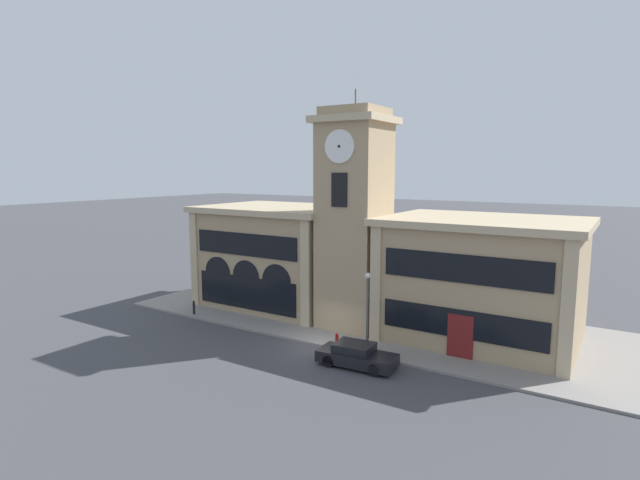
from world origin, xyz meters
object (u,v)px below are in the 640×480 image
(parked_car_near, at_px, (356,354))
(fire_hydrant, at_px, (337,340))
(bollard, at_px, (194,307))
(street_lamp, at_px, (368,299))

(parked_car_near, bearing_deg, fire_hydrant, 137.71)
(fire_hydrant, bearing_deg, parked_car_near, -38.34)
(bollard, distance_m, fire_hydrant, 12.72)
(street_lamp, distance_m, bollard, 15.05)
(parked_car_near, relative_size, fire_hydrant, 5.24)
(bollard, relative_size, fire_hydrant, 1.22)
(street_lamp, xyz_separation_m, fire_hydrant, (-2.07, -0.04, -2.87))
(street_lamp, relative_size, bollard, 4.61)
(parked_car_near, bearing_deg, street_lamp, 94.15)
(fire_hydrant, bearing_deg, street_lamp, 1.00)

